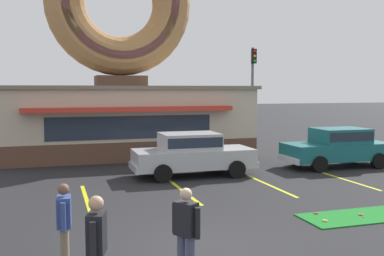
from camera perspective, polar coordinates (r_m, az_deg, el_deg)
name	(u,v)px	position (r m, az deg, el deg)	size (l,w,h in m)	color
ground_plane	(198,250)	(9.32, 0.71, -15.20)	(160.00, 160.00, 0.00)	#232326
donut_shop_building	(121,78)	(22.51, -9.06, 6.26)	(12.30, 6.75, 10.96)	brown
mini_donut_near_right	(361,214)	(12.33, 20.68, -10.24)	(0.13, 0.13, 0.04)	#D17F47
mini_donut_mid_left	(325,221)	(11.52, 16.54, -11.20)	(0.13, 0.13, 0.04)	#E5C666
mini_donut_mid_centre	(316,213)	(12.12, 15.49, -10.36)	(0.13, 0.13, 0.04)	#A5724C
golf_ball	(363,217)	(12.14, 20.94, -10.47)	(0.04, 0.04, 0.04)	white
car_teal	(338,146)	(19.48, 18.05, -2.17)	(4.58, 2.01, 1.60)	#196066
car_silver	(192,153)	(16.60, 0.00, -3.13)	(4.57, 2.01, 1.60)	#B2B5BA
pedestrian_blue_sweater_man	(97,246)	(6.89, -11.99, -14.49)	(0.34, 0.57, 1.68)	slate
pedestrian_hooded_kid	(186,230)	(7.69, -0.77, -12.80)	(0.41, 0.52, 1.58)	#474C66
pedestrian_leather_jacket_man	(64,222)	(8.52, -15.92, -11.39)	(0.27, 0.59, 1.54)	#7F7056
trash_bin	(239,146)	(21.65, 5.98, -2.25)	(0.57, 0.57, 0.97)	#232833
traffic_light_pole	(253,81)	(28.61, 7.74, 5.93)	(0.28, 0.47, 5.80)	#595B60
parking_stripe_left	(86,198)	(13.73, -13.30, -8.69)	(0.12, 3.60, 0.01)	yellow
parking_stripe_mid_left	(184,191)	(14.24, -1.05, -8.06)	(0.12, 3.60, 0.01)	yellow
parking_stripe_centre	(270,185)	(15.34, 9.85, -7.19)	(0.12, 3.60, 0.01)	yellow
parking_stripe_mid_right	(346,180)	(16.90, 18.99, -6.25)	(0.12, 3.60, 0.01)	yellow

